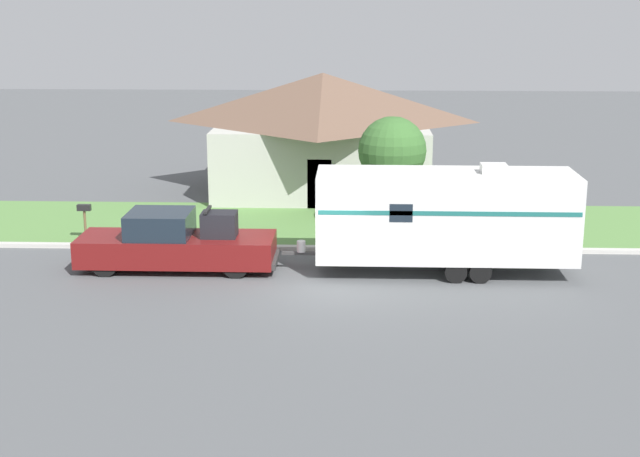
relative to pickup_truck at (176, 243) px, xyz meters
The scene contains 8 objects.
ground_plane 5.03m from the pickup_truck, 15.62° to the right, with size 120.00×120.00×0.00m, color #515456.
curb_strip 5.41m from the pickup_truck, 26.82° to the left, with size 80.00×0.30×0.14m.
lawn_strip 7.76m from the pickup_truck, 51.78° to the left, with size 80.00×7.00×0.03m.
house_across_street 13.46m from the pickup_truck, 71.24° to the left, with size 10.01×8.59×5.32m.
pickup_truck is the anchor object (origin of this frame).
travel_trailer 8.68m from the pickup_truck, ahead, with size 9.25×2.49×3.53m.
mailbox 5.02m from the pickup_truck, 141.32° to the left, with size 0.48×0.20×1.39m.
tree_in_yard 8.70m from the pickup_truck, 32.21° to the left, with size 2.48×2.48×4.42m.
Camera 1 is at (0.95, -26.13, 8.50)m, focal length 50.00 mm.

